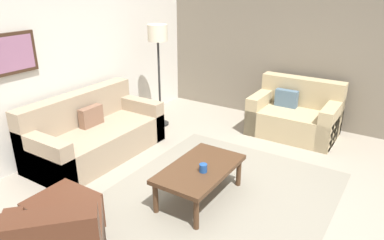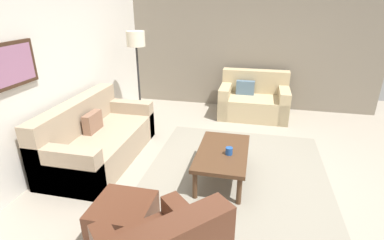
% 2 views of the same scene
% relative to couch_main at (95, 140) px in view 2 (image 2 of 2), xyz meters
% --- Properties ---
extents(ground_plane, '(8.00, 8.00, 0.00)m').
position_rel_couch_main_xyz_m(ground_plane, '(-0.12, -2.08, -0.30)').
color(ground_plane, gray).
extents(rear_partition, '(6.00, 0.12, 2.80)m').
position_rel_couch_main_xyz_m(rear_partition, '(-0.12, 0.52, 1.10)').
color(rear_partition, silver).
rests_on(rear_partition, ground_plane).
extents(stone_feature_panel, '(0.12, 5.20, 2.80)m').
position_rel_couch_main_xyz_m(stone_feature_panel, '(2.88, -2.08, 1.10)').
color(stone_feature_panel, slate).
rests_on(stone_feature_panel, ground_plane).
extents(area_rug, '(3.00, 2.43, 0.01)m').
position_rel_couch_main_xyz_m(area_rug, '(-0.12, -2.08, -0.29)').
color(area_rug, gray).
rests_on(area_rug, ground_plane).
extents(couch_main, '(1.94, 0.94, 0.88)m').
position_rel_couch_main_xyz_m(couch_main, '(0.00, 0.00, 0.00)').
color(couch_main, gray).
rests_on(couch_main, ground_plane).
extents(couch_loveseat, '(0.89, 1.33, 0.88)m').
position_rel_couch_main_xyz_m(couch_loveseat, '(2.33, -2.23, 0.00)').
color(couch_loveseat, tan).
rests_on(couch_loveseat, ground_plane).
extents(ottoman, '(0.56, 0.56, 0.40)m').
position_rel_couch_main_xyz_m(ottoman, '(-1.39, -1.08, -0.10)').
color(ottoman, '#4C2819').
rests_on(ottoman, ground_plane).
extents(coffee_table, '(1.10, 0.64, 0.41)m').
position_rel_couch_main_xyz_m(coffee_table, '(-0.14, -1.90, 0.06)').
color(coffee_table, '#472D1C').
rests_on(coffee_table, ground_plane).
extents(cup, '(0.09, 0.09, 0.09)m').
position_rel_couch_main_xyz_m(cup, '(-0.21, -1.99, 0.16)').
color(cup, '#1E478C').
rests_on(cup, coffee_table).
extents(lamp_standing, '(0.32, 0.32, 1.71)m').
position_rel_couch_main_xyz_m(lamp_standing, '(1.42, -0.15, 1.11)').
color(lamp_standing, black).
rests_on(lamp_standing, ground_plane).
extents(framed_artwork, '(0.81, 0.04, 0.50)m').
position_rel_couch_main_xyz_m(framed_artwork, '(-0.80, 0.43, 1.24)').
color(framed_artwork, '#382316').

